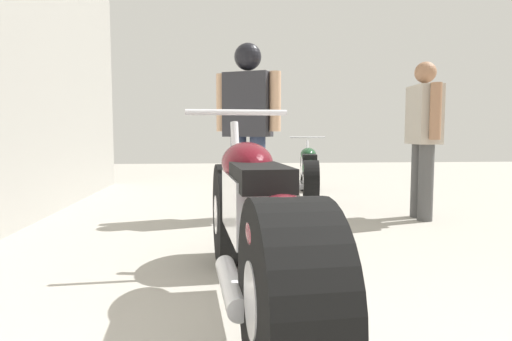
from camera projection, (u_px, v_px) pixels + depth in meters
name	position (u px, v px, depth m)	size (l,w,h in m)	color
ground_plane	(326.00, 234.00, 3.86)	(17.54, 17.54, 0.00)	#A8A399
motorcycle_maroon_cruiser	(254.00, 227.00, 2.17)	(0.65, 2.21, 1.03)	black
motorcycle_black_naked	(309.00, 172.00, 6.05)	(0.57, 1.76, 0.82)	black
mechanic_in_blue	(424.00, 131.00, 4.45)	(0.25, 0.63, 1.58)	#4C4C4C
mechanic_with_helmet	(248.00, 114.00, 4.48)	(0.67, 0.42, 1.77)	#2D3851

